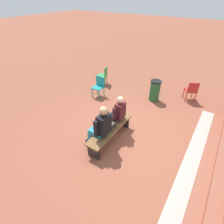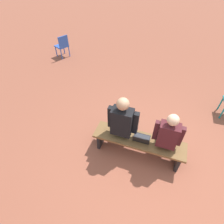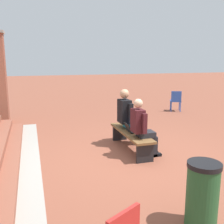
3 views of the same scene
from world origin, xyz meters
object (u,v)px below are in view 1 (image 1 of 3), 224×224
at_px(person_student, 117,113).
at_px(plastic_chair_mid_courtyard, 192,90).
at_px(plastic_chair_by_pillar, 99,85).
at_px(bench, 110,131).
at_px(laptop, 111,126).
at_px(litter_bin, 155,91).
at_px(plastic_chair_far_right, 104,75).
at_px(person_adult, 101,126).

bearing_deg(person_student, plastic_chair_mid_courtyard, 155.14).
bearing_deg(plastic_chair_by_pillar, plastic_chair_mid_courtyard, 117.10).
xyz_separation_m(bench, laptop, (-0.04, 0.01, 0.15)).
xyz_separation_m(bench, plastic_chair_by_pillar, (-2.00, -1.90, 0.13)).
distance_m(bench, plastic_chair_mid_courtyard, 3.97).
relative_size(plastic_chair_mid_courtyard, litter_bin, 0.98).
distance_m(laptop, plastic_chair_far_right, 3.84).
distance_m(bench, person_adult, 0.53).
bearing_deg(plastic_chair_mid_courtyard, bench, -21.11).
height_order(plastic_chair_by_pillar, plastic_chair_mid_courtyard, same).
bearing_deg(plastic_chair_far_right, plastic_chair_by_pillar, 25.65).
relative_size(plastic_chair_mid_courtyard, plastic_chair_far_right, 1.00).
bearing_deg(plastic_chair_mid_courtyard, litter_bin, -58.45).
bearing_deg(laptop, plastic_chair_far_right, -141.13).
height_order(bench, plastic_chair_far_right, plastic_chair_far_right).
xyz_separation_m(person_student, plastic_chair_mid_courtyard, (-3.22, 1.49, -0.21)).
height_order(person_student, laptop, person_student).
xyz_separation_m(person_adult, litter_bin, (-3.30, 0.26, -0.31)).
xyz_separation_m(person_adult, plastic_chair_by_pillar, (-2.35, -1.83, -0.26)).
height_order(bench, person_adult, person_adult).
xyz_separation_m(person_adult, plastic_chair_far_right, (-3.39, -2.33, -0.26)).
distance_m(plastic_chair_by_pillar, litter_bin, 2.30).
bearing_deg(bench, litter_bin, 176.25).
distance_m(plastic_chair_far_right, litter_bin, 2.59).
distance_m(laptop, litter_bin, 2.91).
height_order(plastic_chair_mid_courtyard, plastic_chair_far_right, same).
bearing_deg(bench, plastic_chair_far_right, -141.68).
relative_size(person_adult, litter_bin, 1.63).
xyz_separation_m(plastic_chair_mid_courtyard, litter_bin, (0.76, -1.24, -0.05)).
distance_m(person_student, litter_bin, 2.49).
height_order(bench, litter_bin, litter_bin).
xyz_separation_m(person_student, plastic_chair_by_pillar, (-1.52, -1.84, -0.21)).
xyz_separation_m(person_student, person_adult, (0.83, -0.01, 0.05)).
distance_m(person_adult, litter_bin, 3.32).
height_order(person_adult, plastic_chair_by_pillar, person_adult).
bearing_deg(bench, person_adult, -11.32).
distance_m(plastic_chair_by_pillar, plastic_chair_far_right, 1.15).
relative_size(person_adult, plastic_chair_mid_courtyard, 1.67).
relative_size(person_adult, laptop, 4.38).
height_order(person_student, plastic_chair_far_right, person_student).
bearing_deg(plastic_chair_mid_courtyard, plastic_chair_far_right, -80.06).
distance_m(person_student, plastic_chair_by_pillar, 2.39).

